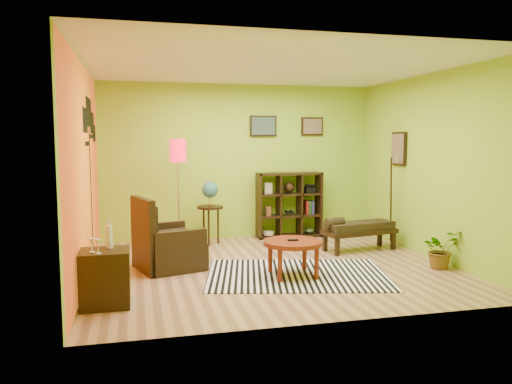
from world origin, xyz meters
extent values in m
plane|color=tan|center=(0.00, 0.00, 0.00)|extent=(5.00, 5.00, 0.00)
cube|color=#9ACB2F|center=(0.00, 2.25, 1.40)|extent=(5.00, 0.04, 2.80)
cube|color=#9ACB2F|center=(0.00, -2.25, 1.40)|extent=(5.00, 0.04, 2.80)
cube|color=#9ACB2F|center=(-2.50, 0.00, 1.40)|extent=(0.04, 4.50, 2.80)
cube|color=#9ACB2F|center=(2.50, 0.00, 1.40)|extent=(0.04, 4.50, 2.80)
cube|color=white|center=(0.00, 0.00, 2.80)|extent=(5.00, 4.50, 0.04)
cube|color=orange|center=(-2.48, 0.00, 1.40)|extent=(0.01, 4.45, 2.75)
cube|color=black|center=(-2.46, 0.55, 1.05)|extent=(0.01, 0.14, 2.10)
cube|color=black|center=(-2.46, 0.05, 2.05)|extent=(0.01, 0.65, 0.32)
cube|color=black|center=(-2.46, 0.60, 2.18)|extent=(0.01, 0.85, 0.40)
cube|color=black|center=(-2.46, 1.10, 2.05)|extent=(0.01, 0.70, 0.32)
cube|color=black|center=(-2.46, 1.45, 1.90)|extent=(0.01, 0.50, 0.26)
cube|color=black|center=(0.45, 2.22, 2.05)|extent=(0.50, 0.03, 0.38)
cube|color=#476658|center=(0.45, 2.19, 2.05)|extent=(0.44, 0.01, 0.32)
cube|color=black|center=(1.40, 2.22, 2.05)|extent=(0.42, 0.03, 0.34)
cube|color=#897053|center=(1.40, 2.19, 2.05)|extent=(0.36, 0.01, 0.28)
cube|color=black|center=(2.47, 0.90, 1.65)|extent=(0.03, 0.44, 0.56)
cube|color=#897053|center=(2.44, 0.90, 1.65)|extent=(0.01, 0.38, 0.50)
cylinder|color=black|center=(2.35, 0.90, 0.78)|extent=(0.23, 0.34, 1.46)
cone|color=silver|center=(2.35, 0.75, 1.52)|extent=(0.08, 0.09, 0.16)
cube|color=white|center=(0.22, -0.50, 0.01)|extent=(2.68, 2.12, 0.01)
cylinder|color=maroon|center=(0.14, -0.55, 0.45)|extent=(0.78, 0.78, 0.06)
cylinder|color=maroon|center=(0.39, -0.31, 0.21)|extent=(0.06, 0.06, 0.42)
cylinder|color=maroon|center=(-0.10, -0.30, 0.21)|extent=(0.06, 0.06, 0.42)
cylinder|color=maroon|center=(0.38, -0.80, 0.21)|extent=(0.06, 0.06, 0.42)
cylinder|color=maroon|center=(-0.10, -0.79, 0.21)|extent=(0.06, 0.06, 0.42)
cube|color=black|center=(0.14, -0.55, 0.49)|extent=(0.13, 0.06, 0.02)
cube|color=black|center=(-1.40, 0.26, 0.19)|extent=(1.01, 1.00, 0.37)
cube|color=black|center=(-1.77, 0.14, 0.51)|extent=(0.32, 0.79, 1.02)
cube|color=black|center=(-1.29, -0.11, 0.30)|extent=(0.73, 0.31, 0.59)
cube|color=black|center=(-1.51, 0.62, 0.30)|extent=(0.73, 0.31, 0.59)
cube|color=tan|center=(-1.37, 0.26, 0.43)|extent=(0.80, 0.79, 0.13)
cube|color=tan|center=(-1.70, 0.16, 0.69)|extent=(0.25, 0.59, 0.46)
cube|color=black|center=(-2.20, -1.20, 0.31)|extent=(0.52, 0.47, 0.61)
cylinder|color=white|center=(-2.15, -1.10, 0.74)|extent=(0.07, 0.07, 0.25)
cylinder|color=white|center=(-2.15, -1.10, 0.89)|extent=(0.02, 0.02, 0.07)
cylinder|color=white|center=(-2.32, -1.28, 0.62)|extent=(0.06, 0.06, 0.01)
cylinder|color=white|center=(-2.32, -1.28, 0.67)|extent=(0.01, 0.01, 0.09)
cone|color=white|center=(-2.32, -1.28, 0.74)|extent=(0.07, 0.07, 0.06)
cylinder|color=white|center=(-2.25, -1.36, 0.62)|extent=(0.06, 0.06, 0.01)
cylinder|color=white|center=(-2.25, -1.36, 0.67)|extent=(0.01, 0.01, 0.09)
cone|color=white|center=(-2.25, -1.36, 0.74)|extent=(0.07, 0.07, 0.06)
cylinder|color=silver|center=(-1.18, 1.43, 0.02)|extent=(0.27, 0.27, 0.03)
cylinder|color=silver|center=(-1.18, 1.43, 0.84)|extent=(0.03, 0.03, 1.68)
cylinder|color=red|center=(-1.18, 1.43, 1.63)|extent=(0.26, 0.26, 0.37)
cylinder|color=black|center=(-0.62, 1.72, 0.65)|extent=(0.45, 0.45, 0.04)
cylinder|color=black|center=(-0.48, 1.75, 0.31)|extent=(0.03, 0.03, 0.62)
cylinder|color=black|center=(-0.72, 1.83, 0.31)|extent=(0.03, 0.03, 0.62)
cylinder|color=black|center=(-0.67, 1.59, 0.31)|extent=(0.03, 0.03, 0.62)
cylinder|color=gold|center=(-0.62, 1.72, 0.69)|extent=(0.11, 0.11, 0.02)
cylinder|color=gold|center=(-0.62, 1.72, 0.76)|extent=(0.02, 0.02, 0.11)
sphere|color=#215E93|center=(-0.62, 1.72, 0.95)|extent=(0.28, 0.28, 0.28)
cube|color=black|center=(0.32, 2.03, 0.60)|extent=(0.04, 0.35, 1.20)
cube|color=black|center=(1.48, 2.03, 0.60)|extent=(0.04, 0.35, 1.20)
cube|color=black|center=(0.90, 2.03, 0.02)|extent=(1.20, 0.35, 0.04)
cube|color=black|center=(0.90, 2.03, 1.18)|extent=(1.20, 0.35, 0.04)
cube|color=black|center=(0.70, 2.03, 0.60)|extent=(0.03, 0.33, 1.12)
cube|color=black|center=(1.10, 2.03, 0.60)|extent=(0.03, 0.33, 1.12)
cube|color=black|center=(0.90, 2.03, 0.40)|extent=(1.12, 0.33, 0.03)
cube|color=black|center=(0.90, 2.03, 0.80)|extent=(1.12, 0.33, 0.03)
cylinder|color=beige|center=(0.50, 2.03, 0.09)|extent=(0.20, 0.20, 0.07)
sphere|color=black|center=(0.90, 2.03, 0.93)|extent=(0.20, 0.20, 0.20)
cube|color=black|center=(1.30, 2.03, 0.87)|extent=(0.18, 0.15, 0.10)
cylinder|color=black|center=(0.86, 2.03, 0.47)|extent=(0.06, 0.12, 0.06)
cylinder|color=black|center=(0.94, 2.03, 0.47)|extent=(0.06, 0.12, 0.06)
ellipsoid|color=#384C26|center=(1.30, 2.03, 0.10)|extent=(0.18, 0.18, 0.09)
cylinder|color=brown|center=(0.50, 2.03, 0.50)|extent=(0.12, 0.12, 0.18)
cube|color=beige|center=(0.50, 2.03, 0.92)|extent=(0.14, 0.03, 0.20)
cube|color=maroon|center=(1.23, 2.03, 0.54)|extent=(0.04, 0.18, 0.26)
cube|color=#1E4C1E|center=(1.28, 2.03, 0.54)|extent=(0.04, 0.18, 0.26)
cube|color=navy|center=(1.34, 2.03, 0.54)|extent=(0.04, 0.18, 0.26)
cube|color=black|center=(1.68, 0.68, 0.31)|extent=(1.29, 0.66, 0.07)
cube|color=tan|center=(1.68, 0.68, 0.41)|extent=(1.20, 0.59, 0.12)
cylinder|color=tan|center=(1.20, 0.59, 0.49)|extent=(0.33, 0.21, 0.16)
cube|color=black|center=(2.18, 0.95, 0.14)|extent=(0.07, 0.07, 0.27)
cube|color=black|center=(1.11, 0.75, 0.14)|extent=(0.07, 0.07, 0.27)
cube|color=black|center=(2.25, 0.60, 0.14)|extent=(0.07, 0.07, 0.27)
cube|color=black|center=(1.17, 0.40, 0.14)|extent=(0.07, 0.07, 0.27)
imported|color=#26661E|center=(2.29, -0.64, 0.21)|extent=(0.56, 0.60, 0.42)
camera|label=1|loc=(-1.85, -6.71, 1.80)|focal=35.00mm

